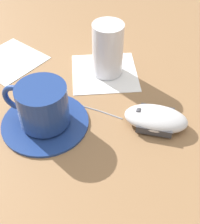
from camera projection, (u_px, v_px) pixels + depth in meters
ground_plane at (77, 100)px, 0.60m from camera, size 3.00×3.00×0.00m
saucer at (45, 122)px, 0.55m from camera, size 0.16×0.16×0.01m
coffee_cup at (42, 105)px, 0.52m from camera, size 0.09×0.12×0.07m
computer_mouse at (156, 118)px, 0.54m from camera, size 0.08×0.12×0.03m
mouse_cable at (68, 105)px, 0.59m from camera, size 0.05×0.21×0.00m
napkin_under_glass at (105, 72)px, 0.66m from camera, size 0.15×0.15×0.00m
drinking_glass at (108, 49)px, 0.62m from camera, size 0.06×0.06×0.11m
napkin_spare at (10, 60)px, 0.69m from camera, size 0.18×0.18×0.00m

